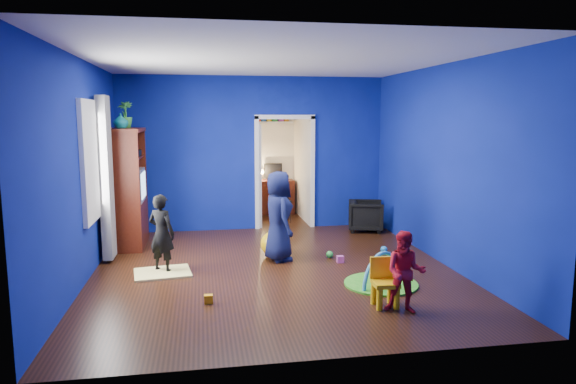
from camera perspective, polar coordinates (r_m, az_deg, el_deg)
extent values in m
cube|color=black|center=(7.33, -1.54, -8.65)|extent=(5.00, 5.50, 0.01)
cube|color=white|center=(7.05, -1.64, 14.50)|extent=(5.00, 5.50, 0.01)
cube|color=navy|center=(9.77, -3.86, 4.27)|extent=(5.00, 0.02, 2.90)
cube|color=navy|center=(4.36, 3.47, -0.84)|extent=(5.00, 0.02, 2.90)
cube|color=navy|center=(7.14, -21.88, 2.17)|extent=(0.02, 5.50, 2.90)
cube|color=navy|center=(7.80, 16.94, 2.88)|extent=(0.02, 5.50, 2.90)
imported|color=black|center=(9.82, 8.65, -2.62)|extent=(0.78, 0.76, 0.58)
imported|color=black|center=(7.32, -13.86, -4.48)|extent=(0.48, 0.44, 1.10)
imported|color=#0F1737|center=(7.67, -1.08, -2.70)|extent=(0.54, 0.73, 1.35)
imported|color=red|center=(5.84, 12.90, -8.68)|extent=(0.55, 0.49, 0.91)
imported|color=#0B495C|center=(8.52, -18.11, 7.51)|extent=(0.23, 0.23, 0.24)
imported|color=#318631|center=(9.04, -17.66, 8.20)|extent=(0.29, 0.29, 0.44)
cube|color=#401B0A|center=(8.90, -17.51, 0.45)|extent=(0.58, 1.14, 1.96)
cube|color=silver|center=(8.89, -17.26, 0.71)|extent=(0.46, 0.70, 0.54)
cube|color=#F2E07A|center=(7.36, -13.77, -8.70)|extent=(0.83, 0.70, 0.03)
sphere|color=yellow|center=(8.01, -1.69, -5.76)|extent=(0.38, 0.38, 0.38)
cube|color=yellow|center=(6.02, 10.76, -10.14)|extent=(0.30, 0.30, 0.50)
cylinder|color=#349321|center=(6.82, 10.28, -9.99)|extent=(0.94, 0.94, 0.03)
torus|color=#3F8CD8|center=(6.82, 10.28, -9.93)|extent=(0.69, 0.57, 0.84)
cube|color=white|center=(7.47, -21.25, 3.22)|extent=(0.03, 0.95, 1.55)
cube|color=slate|center=(8.02, -19.56, 1.47)|extent=(0.14, 0.42, 2.40)
cube|color=white|center=(9.88, -0.37, 2.00)|extent=(1.16, 0.10, 2.10)
cube|color=#3D140A|center=(11.45, -1.58, -0.53)|extent=(0.88, 0.44, 0.75)
cube|color=black|center=(11.50, -1.68, 2.40)|extent=(0.40, 0.05, 0.32)
sphere|color=#FFD88C|center=(11.40, -3.03, 2.24)|extent=(0.14, 0.14, 0.14)
cube|color=black|center=(10.50, -0.85, -0.87)|extent=(0.40, 0.40, 0.92)
cube|color=white|center=(11.42, -1.69, 7.74)|extent=(0.88, 0.24, 0.04)
cube|color=#F54228|center=(7.13, 11.26, -8.89)|extent=(0.10, 0.08, 0.10)
sphere|color=#258BD1|center=(8.36, 10.61, -6.26)|extent=(0.11, 0.11, 0.11)
cube|color=#FFA40D|center=(6.15, -8.83, -11.68)|extent=(0.10, 0.08, 0.10)
sphere|color=green|center=(7.95, 4.65, -6.91)|extent=(0.11, 0.11, 0.11)
cube|color=#D650A2|center=(7.72, 5.82, -7.44)|extent=(0.10, 0.08, 0.10)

